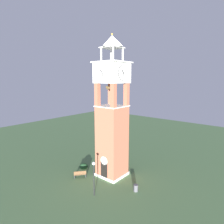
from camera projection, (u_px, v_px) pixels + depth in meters
The scene contains 6 objects.
ground at pixel (112, 175), 26.45m from camera, with size 80.00×80.00×0.00m, color #517547.
clock_tower at pixel (112, 121), 25.22m from camera, with size 3.78×3.78×18.30m.
park_bench at pixel (80, 174), 25.61m from camera, with size 1.34×1.52×0.95m.
lamp_post at pixel (94, 173), 21.27m from camera, with size 0.36×0.36×3.96m.
trash_bin at pixel (136, 188), 22.50m from camera, with size 0.52×0.52×0.80m, color #4C4C51.
shrub_near_entry at pixel (84, 166), 28.17m from camera, with size 1.20×1.20×0.77m, color #234C28.
Camera 1 is at (15.81, -18.96, 12.77)m, focal length 31.23 mm.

